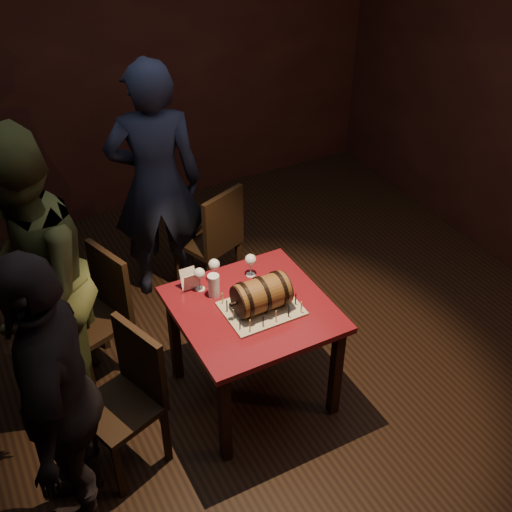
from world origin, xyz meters
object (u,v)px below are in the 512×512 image
object	(u,v)px
chair_left_rear	(101,308)
person_back	(156,185)
wine_glass_left	(199,274)
person_left_front	(58,398)
wine_glass_mid	(214,265)
chair_back	(214,237)
chair_left_front	(130,392)
barrel_cake	(261,294)
pub_table	(253,320)
person_left_rear	(30,287)
pint_of_ale	(214,286)
wine_glass_right	(251,260)

from	to	relation	value
chair_left_rear	person_back	size ratio (longest dim) A/B	0.49
wine_glass_left	person_left_front	world-z (taller)	person_left_front
wine_glass_mid	wine_glass_left	bearing A→B (deg)	-160.89
wine_glass_mid	chair_back	bearing A→B (deg)	65.92
chair_left_front	person_back	bearing A→B (deg)	62.66
person_left_front	chair_left_front	bearing A→B (deg)	134.80
barrel_cake	chair_back	distance (m)	1.21
pub_table	barrel_cake	bearing A→B (deg)	-51.37
barrel_cake	chair_left_rear	distance (m)	1.13
pub_table	person_left_rear	size ratio (longest dim) A/B	0.47
pint_of_ale	chair_left_rear	xyz separation A→B (m)	(-0.60, 0.48, -0.30)
chair_back	wine_glass_mid	bearing A→B (deg)	-114.08
pub_table	pint_of_ale	distance (m)	0.32
chair_back	chair_left_rear	bearing A→B (deg)	-157.91
pub_table	wine_glass_right	size ratio (longest dim) A/B	5.59
wine_glass_right	pub_table	bearing A→B (deg)	-115.42
wine_glass_left	person_left_front	size ratio (longest dim) A/B	0.09
barrel_cake	wine_glass_left	bearing A→B (deg)	125.58
pint_of_ale	chair_left_front	bearing A→B (deg)	-155.96
wine_glass_mid	wine_glass_right	distance (m)	0.23
wine_glass_left	person_left_front	xyz separation A→B (m)	(-1.01, -0.58, -0.00)
person_left_rear	chair_left_rear	bearing A→B (deg)	132.79
chair_back	person_left_front	bearing A→B (deg)	-136.80
wine_glass_right	chair_left_front	size ratio (longest dim) A/B	0.17
wine_glass_left	person_back	size ratio (longest dim) A/B	0.09
pub_table	wine_glass_left	size ratio (longest dim) A/B	5.59
chair_left_front	person_left_front	world-z (taller)	person_left_front
wine_glass_left	wine_glass_right	bearing A→B (deg)	-3.22
wine_glass_right	chair_back	size ratio (longest dim) A/B	0.17
wine_glass_left	chair_back	bearing A→B (deg)	60.17
person_back	person_left_rear	distance (m)	1.34
person_back	person_left_front	size ratio (longest dim) A/B	1.09
person_left_front	barrel_cake	bearing A→B (deg)	119.57
wine_glass_mid	person_left_front	bearing A→B (deg)	-151.20
chair_left_rear	person_left_rear	size ratio (longest dim) A/B	0.48
barrel_cake	chair_back	xyz separation A→B (m)	(0.21, 1.14, -0.34)
person_back	person_left_rear	world-z (taller)	person_left_rear
chair_left_rear	person_back	world-z (taller)	person_back
pub_table	person_back	world-z (taller)	person_back
chair_left_rear	person_back	xyz separation A→B (m)	(0.67, 0.65, 0.42)
wine_glass_left	person_left_rear	xyz separation A→B (m)	(-0.95, 0.22, 0.10)
chair_left_rear	chair_left_front	size ratio (longest dim) A/B	1.00
wine_glass_left	chair_left_rear	world-z (taller)	chair_left_rear
wine_glass_left	person_left_rear	bearing A→B (deg)	166.73
barrel_cake	chair_left_front	bearing A→B (deg)	-176.93
chair_left_front	person_left_rear	bearing A→B (deg)	118.17
pint_of_ale	barrel_cake	bearing A→B (deg)	-52.70
wine_glass_left	wine_glass_mid	distance (m)	0.13
pint_of_ale	chair_left_front	xyz separation A→B (m)	(-0.67, -0.30, -0.30)
wine_glass_left	person_left_rear	distance (m)	0.98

